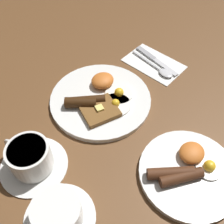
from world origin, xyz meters
The scene contains 8 objects.
ground_plane centered at (0.00, 0.00, 0.00)m, with size 3.00×3.00×0.00m, color brown.
breakfast_plate_near centered at (0.00, 0.00, 0.01)m, with size 0.29×0.29×0.05m.
breakfast_plate_far centered at (0.00, 0.31, 0.01)m, with size 0.23×0.23×0.04m.
teacup_near centered at (0.25, 0.05, 0.03)m, with size 0.16×0.16×0.08m.
teacup_far centered at (0.28, 0.19, 0.03)m, with size 0.15×0.15×0.07m.
napkin centered at (-0.24, -0.01, 0.00)m, with size 0.12×0.19×0.01m, color white.
knife centered at (-0.25, -0.02, 0.01)m, with size 0.03×0.18×0.01m.
spoon centered at (-0.22, 0.04, 0.01)m, with size 0.03×0.17×0.01m.
Camera 1 is at (0.31, 0.39, 0.57)m, focal length 42.00 mm.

